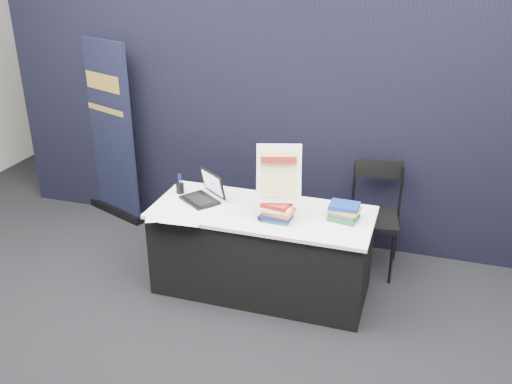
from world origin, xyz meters
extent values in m
plane|color=black|center=(0.00, 0.00, 0.00)|extent=(8.00, 8.00, 0.00)
cube|color=#ACAAA2|center=(0.00, 4.00, 1.75)|extent=(8.00, 0.02, 3.50)
cube|color=black|center=(0.00, 1.60, 1.20)|extent=(6.00, 0.08, 2.40)
cube|color=black|center=(0.00, 0.55, 0.36)|extent=(1.76, 0.71, 0.72)
cube|color=silver|center=(0.00, 0.55, 0.73)|extent=(1.80, 0.75, 0.03)
cube|color=black|center=(-0.55, 0.56, 0.76)|extent=(0.39, 0.37, 0.02)
cube|color=black|center=(-0.55, 0.68, 0.88)|extent=(0.29, 0.23, 0.22)
cube|color=silver|center=(-0.55, 0.67, 0.88)|extent=(0.24, 0.19, 0.17)
ellipsoid|color=black|center=(0.05, 0.42, 0.77)|extent=(0.09, 0.12, 0.03)
cube|color=silver|center=(-0.72, 0.22, 0.75)|extent=(0.33, 0.29, 0.00)
cube|color=white|center=(-0.55, 0.23, 0.75)|extent=(0.33, 0.25, 0.00)
cube|color=white|center=(-0.55, 0.34, 0.75)|extent=(0.36, 0.29, 0.00)
cylinder|color=black|center=(-0.78, 0.67, 0.79)|extent=(0.09, 0.09, 0.09)
cube|color=#1C5D6C|center=(0.16, 0.44, 0.77)|extent=(0.24, 0.19, 0.03)
cube|color=#131855|center=(0.16, 0.44, 0.80)|extent=(0.24, 0.19, 0.03)
cube|color=orange|center=(0.16, 0.44, 0.83)|extent=(0.24, 0.19, 0.03)
cube|color=white|center=(0.16, 0.44, 0.86)|extent=(0.24, 0.19, 0.03)
cube|color=maroon|center=(0.16, 0.44, 0.89)|extent=(0.24, 0.19, 0.03)
cube|color=#1C6934|center=(0.65, 0.60, 0.77)|extent=(0.24, 0.19, 0.03)
cube|color=#4C4C51|center=(0.65, 0.60, 0.80)|extent=(0.24, 0.19, 0.03)
cube|color=#B49B48|center=(0.65, 0.60, 0.83)|extent=(0.24, 0.19, 0.03)
cube|color=navy|center=(0.65, 0.60, 0.86)|extent=(0.24, 0.19, 0.03)
cube|color=black|center=(0.16, 0.42, 0.92)|extent=(0.22, 0.08, 0.01)
cylinder|color=black|center=(0.07, 0.51, 1.05)|extent=(0.04, 0.11, 0.33)
cylinder|color=black|center=(0.25, 0.51, 1.05)|extent=(0.04, 0.11, 0.33)
cube|color=white|center=(0.16, 0.47, 1.13)|extent=(0.37, 0.22, 0.45)
cube|color=#EFE895|center=(0.16, 0.46, 1.13)|extent=(0.29, 0.17, 0.36)
cube|color=maroon|center=(0.16, 0.46, 1.24)|extent=(0.27, 0.09, 0.05)
cube|color=black|center=(-1.94, 1.45, 0.04)|extent=(0.78, 0.39, 0.08)
cube|color=black|center=(-1.94, 1.47, 0.94)|extent=(0.71, 0.31, 1.88)
cube|color=gold|center=(-1.94, 1.45, 1.46)|extent=(0.48, 0.20, 0.17)
cube|color=gold|center=(-1.94, 1.45, 1.18)|extent=(0.53, 0.22, 0.06)
cylinder|color=black|center=(0.62, 0.97, 0.24)|extent=(0.02, 0.02, 0.47)
cylinder|color=black|center=(1.04, 0.97, 0.24)|extent=(0.02, 0.02, 0.47)
cylinder|color=black|center=(0.62, 1.39, 0.24)|extent=(0.02, 0.02, 0.47)
cylinder|color=black|center=(1.04, 1.39, 0.24)|extent=(0.02, 0.02, 0.47)
cube|color=black|center=(0.83, 1.18, 0.49)|extent=(0.50, 0.50, 0.04)
cube|color=black|center=(0.83, 1.39, 0.89)|extent=(0.42, 0.09, 0.17)
camera|label=1|loc=(1.22, -3.42, 2.80)|focal=40.00mm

